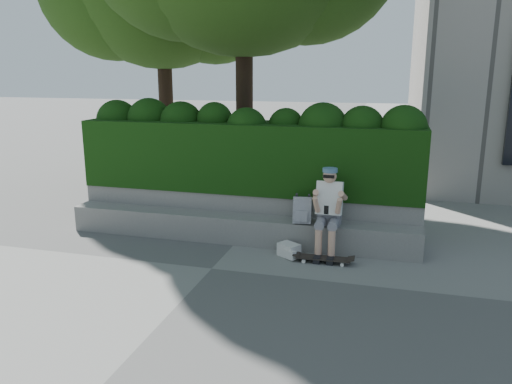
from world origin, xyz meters
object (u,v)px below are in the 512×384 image
(person, at_px, (329,208))
(backpack_ground, at_px, (289,250))
(skateboard, at_px, (323,258))
(backpack_plaid, at_px, (302,210))

(person, xyz_separation_m, backpack_ground, (-0.56, -0.27, -0.65))
(skateboard, distance_m, backpack_ground, 0.58)
(backpack_ground, bearing_deg, backpack_plaid, 101.75)
(person, bearing_deg, backpack_ground, -154.48)
(skateboard, height_order, backpack_plaid, backpack_plaid)
(person, bearing_deg, backpack_plaid, 169.21)
(backpack_ground, bearing_deg, skateboard, 19.52)
(skateboard, relative_size, backpack_ground, 2.59)
(person, relative_size, backpack_ground, 4.34)
(person, relative_size, skateboard, 1.67)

